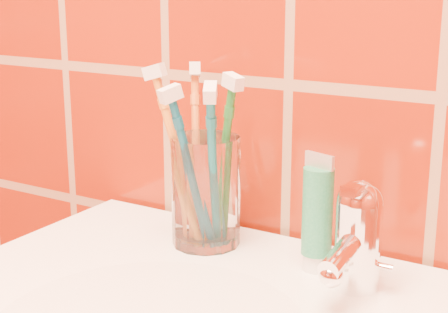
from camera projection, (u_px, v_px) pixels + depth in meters
The scene contains 8 objects.
glass_tumbler at pixel (206, 191), 0.83m from camera, with size 0.08×0.08×0.14m, color white.
toothpaste_tube at pixel (317, 217), 0.76m from camera, with size 0.04×0.03×0.14m.
faucet at pixel (357, 232), 0.71m from camera, with size 0.05×0.11×0.12m.
toothbrush_0 at pixel (179, 158), 0.82m from camera, with size 0.08×0.03×0.22m, color orange, non-canonical shape.
toothbrush_1 at pixel (223, 163), 0.81m from camera, with size 0.06×0.04×0.22m, color #1D6D29, non-canonical shape.
toothbrush_2 at pixel (196, 154), 0.85m from camera, with size 0.06×0.08×0.22m, color #CA6623, non-canonical shape.
toothbrush_3 at pixel (213, 171), 0.79m from camera, with size 0.06×0.08×0.21m, color #0D6372, non-canonical shape.
toothbrush_4 at pixel (192, 171), 0.80m from camera, with size 0.05×0.07×0.21m, color navy, non-canonical shape.
Camera 1 is at (0.36, 0.45, 1.17)m, focal length 55.00 mm.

